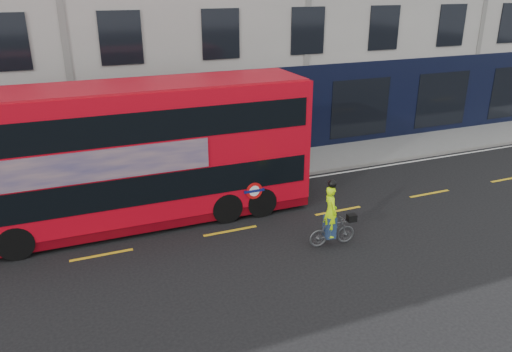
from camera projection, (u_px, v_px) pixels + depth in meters
ground at (108, 282)px, 13.30m from camera, size 120.00×120.00×0.00m
pavement at (87, 192)px, 18.88m from camera, size 60.00×3.00×0.12m
kerb at (90, 207)px, 17.58m from camera, size 60.00×0.12×0.13m
road_edge_line at (91, 212)px, 17.35m from camera, size 58.00×0.10×0.01m
lane_dashes at (102, 255)px, 14.59m from camera, size 58.00×0.12×0.01m
bus at (136, 154)px, 15.88m from camera, size 11.39×2.69×4.58m
cyclist at (332, 223)px, 14.90m from camera, size 1.52×0.61×2.13m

